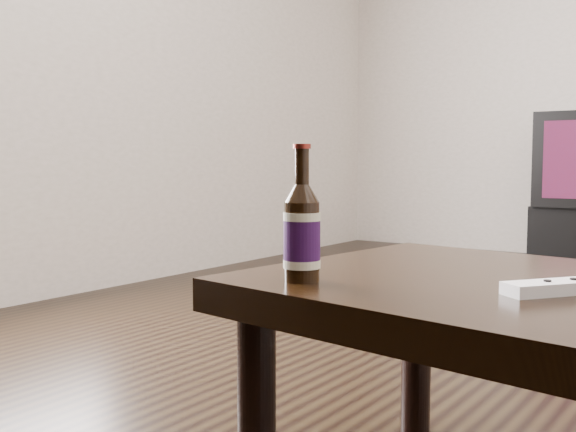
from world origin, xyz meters
The scene contains 3 objects.
wall_left centered at (-2.51, 0.00, 1.35)m, with size 0.02×6.00×2.70m, color beige.
beer_bottle centered at (-0.34, -1.02, 0.54)m, with size 0.08×0.08×0.24m.
remote centered at (0.06, -0.87, 0.47)m, with size 0.15×0.18×0.02m.
Camera 1 is at (0.33, -1.99, 0.67)m, focal length 42.00 mm.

